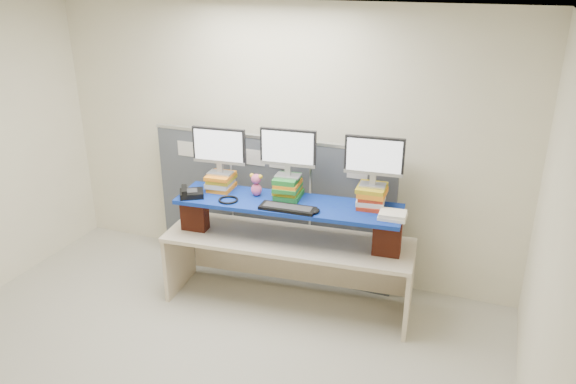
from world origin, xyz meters
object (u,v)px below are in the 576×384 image
at_px(desk, 288,252).
at_px(keyboard, 288,208).
at_px(desk_phone, 191,193).
at_px(monitor_center, 288,150).
at_px(blue_board, 288,204).
at_px(monitor_left, 219,148).
at_px(monitor_right, 374,158).

distance_m(desk, keyboard, 0.56).
bearing_deg(desk_phone, monitor_center, -11.43).
xyz_separation_m(blue_board, monitor_left, (-0.71, 0.05, 0.44)).
relative_size(monitor_center, desk_phone, 1.82).
bearing_deg(desk, keyboard, -75.16).
xyz_separation_m(monitor_center, monitor_right, (0.78, 0.07, -0.01)).
xyz_separation_m(keyboard, desk_phone, (-0.96, -0.04, 0.02)).
distance_m(monitor_center, desk_phone, 1.01).
relative_size(desk, desk_phone, 8.37).
height_order(monitor_center, desk_phone, monitor_center).
xyz_separation_m(monitor_left, desk_phone, (-0.18, -0.26, -0.38)).
height_order(desk, keyboard, keyboard).
xyz_separation_m(monitor_left, keyboard, (0.77, -0.21, -0.40)).
xyz_separation_m(desk, monitor_center, (-0.04, 0.11, 0.98)).
bearing_deg(monitor_right, desk_phone, -171.77).
relative_size(desk, blue_board, 1.15).
height_order(monitor_right, desk_phone, monitor_right).
distance_m(monitor_left, monitor_right, 1.45).
relative_size(blue_board, monitor_center, 3.98).
bearing_deg(keyboard, monitor_right, 24.27).
distance_m(desk, monitor_center, 0.98).
xyz_separation_m(blue_board, monitor_right, (0.73, 0.19, 0.47)).
xyz_separation_m(blue_board, monitor_center, (-0.04, 0.11, 0.48)).
distance_m(blue_board, monitor_center, 0.49).
relative_size(desk, monitor_left, 4.59).
height_order(monitor_left, monitor_center, monitor_center).
distance_m(keyboard, desk_phone, 0.96).
height_order(monitor_left, monitor_right, monitor_right).
height_order(keyboard, desk_phone, desk_phone).
relative_size(desk, keyboard, 4.68).
bearing_deg(monitor_right, desk, -170.96).
bearing_deg(monitor_left, desk, -9.52).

